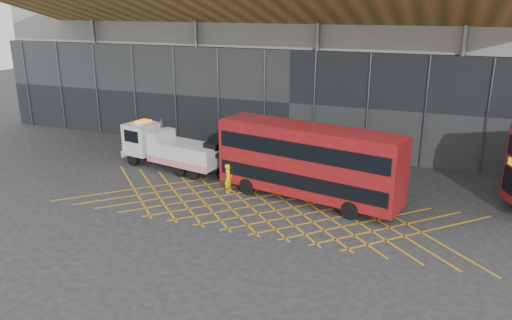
% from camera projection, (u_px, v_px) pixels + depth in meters
% --- Properties ---
extents(ground_plane, '(120.00, 120.00, 0.00)m').
position_uv_depth(ground_plane, '(201.00, 199.00, 30.34)').
color(ground_plane, '#242426').
extents(road_markings, '(24.76, 7.16, 0.01)m').
position_uv_depth(road_markings, '(263.00, 208.00, 28.97)').
color(road_markings, '#C48C12').
rests_on(road_markings, ground_plane).
extents(construction_building, '(55.00, 23.97, 18.00)m').
position_uv_depth(construction_building, '(314.00, 32.00, 43.33)').
color(construction_building, gray).
rests_on(construction_building, ground_plane).
extents(recovery_truck, '(9.46, 3.88, 3.29)m').
position_uv_depth(recovery_truck, '(169.00, 148.00, 35.48)').
color(recovery_truck, black).
rests_on(recovery_truck, ground_plane).
extents(bus_towed, '(11.54, 4.91, 4.58)m').
position_uv_depth(bus_towed, '(308.00, 160.00, 29.43)').
color(bus_towed, maroon).
rests_on(bus_towed, ground_plane).
extents(worker, '(0.45, 0.67, 1.82)m').
position_uv_depth(worker, '(228.00, 178.00, 31.26)').
color(worker, yellow).
rests_on(worker, ground_plane).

